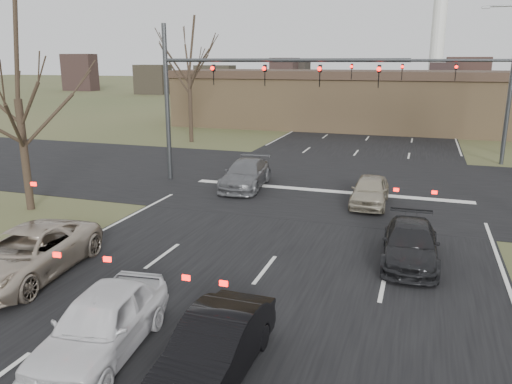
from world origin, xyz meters
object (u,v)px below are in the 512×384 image
(car_silver_ahead, at_px, (370,191))
(mast_arm_far, at_px, (461,80))
(car_silver_suv, at_px, (27,254))
(car_charcoal_sedan, at_px, (410,244))
(mast_arm_near, at_px, (225,84))
(building, at_px, (399,100))
(streetlight_right_far, at_px, (509,70))
(car_white_sedan, at_px, (101,323))
(car_black_hatch, at_px, (215,346))
(car_grey_ahead, at_px, (246,174))

(car_silver_ahead, bearing_deg, mast_arm_far, 70.69)
(car_silver_suv, height_order, car_charcoal_sedan, car_silver_suv)
(mast_arm_near, xyz_separation_m, car_charcoal_sedan, (9.36, -7.89, -4.47))
(building, distance_m, car_charcoal_sedan, 33.03)
(mast_arm_near, height_order, streetlight_right_far, streetlight_right_far)
(car_white_sedan, bearing_deg, car_silver_ahead, 66.31)
(building, xyz_separation_m, car_silver_suv, (-8.50, -37.61, -1.95))
(car_black_hatch, height_order, car_charcoal_sedan, car_black_hatch)
(car_silver_suv, xyz_separation_m, car_white_sedan, (4.49, -2.73, 0.00))
(car_grey_ahead, bearing_deg, car_charcoal_sedan, -47.49)
(mast_arm_far, relative_size, car_grey_ahead, 2.37)
(building, xyz_separation_m, car_black_hatch, (-1.38, -40.28, -2.02))
(car_silver_suv, relative_size, car_white_sedan, 1.22)
(building, bearing_deg, car_black_hatch, -91.96)
(streetlight_right_far, distance_m, car_grey_ahead, 20.29)
(mast_arm_far, relative_size, car_silver_ahead, 2.93)
(car_silver_suv, distance_m, car_silver_ahead, 13.98)
(mast_arm_far, height_order, car_silver_suv, mast_arm_far)
(car_white_sedan, relative_size, car_charcoal_sedan, 1.01)
(mast_arm_near, xyz_separation_m, car_white_sedan, (3.22, -15.34, -4.36))
(car_white_sedan, height_order, car_charcoal_sedan, car_white_sedan)
(car_black_hatch, distance_m, car_silver_ahead, 13.68)
(car_silver_suv, height_order, car_silver_ahead, car_silver_suv)
(mast_arm_near, distance_m, mast_arm_far, 15.17)
(streetlight_right_far, height_order, car_black_hatch, streetlight_right_far)
(mast_arm_far, bearing_deg, car_white_sedan, -107.91)
(car_grey_ahead, bearing_deg, building, 71.55)
(mast_arm_far, height_order, car_white_sedan, mast_arm_far)
(mast_arm_far, bearing_deg, car_charcoal_sedan, -96.53)
(car_black_hatch, bearing_deg, building, 88.57)
(building, distance_m, car_grey_ahead, 26.27)
(building, relative_size, car_white_sedan, 10.08)
(building, relative_size, car_silver_ahead, 11.18)
(building, height_order, car_silver_suv, building)
(streetlight_right_far, distance_m, car_silver_suv, 31.34)
(mast_arm_far, bearing_deg, car_silver_ahead, -108.64)
(car_grey_ahead, relative_size, car_silver_ahead, 1.24)
(building, xyz_separation_m, car_silver_ahead, (0.23, -26.70, -2.02))
(car_charcoal_sedan, bearing_deg, streetlight_right_far, 74.81)
(car_silver_suv, bearing_deg, streetlight_right_far, 53.41)
(car_black_hatch, bearing_deg, mast_arm_far, 78.12)
(mast_arm_far, bearing_deg, car_grey_ahead, -134.12)
(mast_arm_far, xyz_separation_m, car_silver_ahead, (-3.95, -11.70, -4.37))
(mast_arm_far, bearing_deg, car_black_hatch, -102.41)
(streetlight_right_far, bearing_deg, mast_arm_near, -136.11)
(streetlight_right_far, relative_size, car_charcoal_sedan, 2.41)
(car_white_sedan, bearing_deg, car_grey_ahead, 91.23)
(car_black_hatch, relative_size, car_charcoal_sedan, 0.94)
(car_black_hatch, relative_size, car_grey_ahead, 0.83)
(mast_arm_near, bearing_deg, car_grey_ahead, -22.13)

